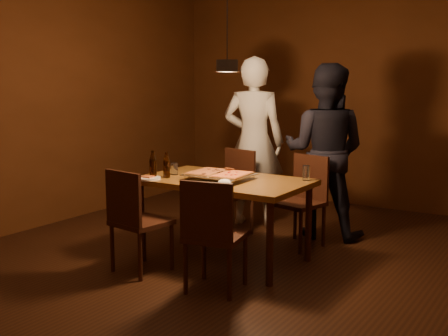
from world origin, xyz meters
The scene contains 19 objects.
room_shell centered at (0.00, 0.00, 1.40)m, with size 6.00×6.00×6.00m.
dining_table centered at (-0.14, 0.17, 0.68)m, with size 1.50×0.90×0.75m.
chair_far_left centered at (-0.54, 0.98, 0.54)m, with size 0.49×0.49×0.49m.
chair_far_right centered at (0.27, 0.99, 0.54)m, with size 0.51×0.51×0.49m.
chair_near_left centered at (-0.58, -0.56, 0.54)m, with size 0.47×0.47×0.49m.
chair_near_right centered at (0.22, -0.57, 0.54)m, with size 0.50×0.50×0.49m.
pizza_tray centered at (-0.17, 0.13, 0.77)m, with size 0.55×0.45×0.05m, color silver.
pizza_meat centered at (-0.30, 0.14, 0.81)m, with size 0.25×0.40×0.02m, color maroon.
pizza_cheese centered at (-0.03, 0.13, 0.81)m, with size 0.25×0.40×0.02m, color gold.
spatula centered at (-0.16, 0.15, 0.81)m, with size 0.09×0.24×0.04m, color silver, non-canonical shape.
beer_bottle_a centered at (-0.72, -0.13, 0.87)m, with size 0.07×0.07×0.25m.
beer_bottle_b centered at (-0.62, -0.05, 0.87)m, with size 0.06×0.06×0.23m.
water_glass_left centered at (-0.66, 0.11, 0.80)m, with size 0.07×0.07×0.11m, color silver.
water_glass_right centered at (0.51, 0.51, 0.82)m, with size 0.06×0.06×0.13m, color silver.
plate_slice centered at (-0.72, -0.20, 0.76)m, with size 0.23×0.23×0.03m.
napkin centered at (0.04, -0.09, 0.78)m, with size 0.13×0.10×0.05m, color white.
diner_white centered at (-0.55, 1.42, 0.94)m, with size 0.69×0.45×1.88m, color silver.
diner_dark centered at (0.31, 1.39, 0.90)m, with size 0.87×0.68×1.80m, color black.
pendant_lamp centered at (0.00, 0.00, 1.76)m, with size 0.18×0.18×1.10m.
Camera 1 is at (2.55, -4.01, 1.66)m, focal length 45.00 mm.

